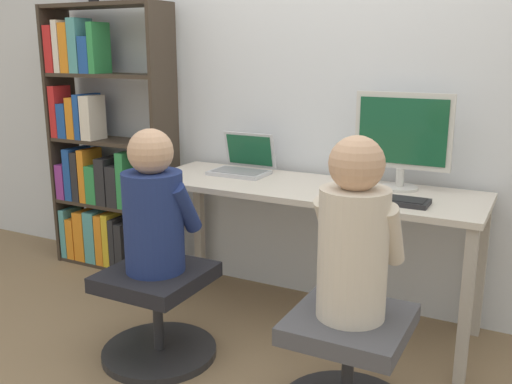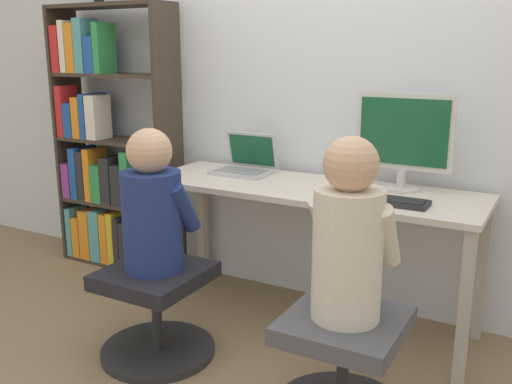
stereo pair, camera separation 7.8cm
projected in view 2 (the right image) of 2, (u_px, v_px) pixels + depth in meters
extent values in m
plane|color=#846B4C|center=(282.00, 343.00, 2.86)|extent=(14.00, 14.00, 0.00)
cube|color=silver|center=(338.00, 74.00, 3.08)|extent=(10.00, 0.05, 2.60)
cube|color=beige|center=(309.00, 189.00, 2.92)|extent=(1.76, 0.58, 0.03)
cube|color=#ADA497|center=(152.00, 245.00, 3.20)|extent=(0.05, 0.05, 0.72)
cube|color=#ADA497|center=(465.00, 310.00, 2.41)|extent=(0.05, 0.05, 0.72)
cube|color=#ADA497|center=(203.00, 222.00, 3.62)|extent=(0.05, 0.05, 0.72)
cube|color=#ADA497|center=(482.00, 271.00, 2.83)|extent=(0.05, 0.05, 0.72)
cylinder|color=beige|center=(400.00, 189.00, 2.84)|extent=(0.18, 0.18, 0.01)
cylinder|color=beige|center=(401.00, 178.00, 2.83)|extent=(0.04, 0.04, 0.09)
cube|color=beige|center=(404.00, 132.00, 2.77)|extent=(0.48, 0.02, 0.37)
cube|color=#144C2D|center=(403.00, 132.00, 2.76)|extent=(0.43, 0.01, 0.32)
cube|color=#B7B7BC|center=(241.00, 173.00, 3.19)|extent=(0.32, 0.21, 0.02)
cube|color=gray|center=(241.00, 171.00, 3.19)|extent=(0.28, 0.16, 0.00)
cube|color=#B7B7BC|center=(252.00, 150.00, 3.27)|extent=(0.32, 0.06, 0.20)
cube|color=#144C2D|center=(252.00, 150.00, 3.26)|extent=(0.28, 0.04, 0.17)
cube|color=#232326|center=(382.00, 200.00, 2.61)|extent=(0.42, 0.14, 0.02)
cube|color=black|center=(382.00, 197.00, 2.60)|extent=(0.39, 0.11, 0.00)
ellipsoid|color=silver|center=(329.00, 191.00, 2.75)|extent=(0.06, 0.11, 0.04)
cylinder|color=#262628|center=(343.00, 372.00, 2.23)|extent=(0.05, 0.05, 0.33)
cube|color=#4C4C51|center=(344.00, 325.00, 2.18)|extent=(0.44, 0.46, 0.07)
cylinder|color=#262628|center=(158.00, 350.00, 2.75)|extent=(0.55, 0.55, 0.04)
cylinder|color=#262628|center=(157.00, 315.00, 2.71)|extent=(0.05, 0.05, 0.33)
cube|color=black|center=(155.00, 276.00, 2.66)|extent=(0.44, 0.46, 0.07)
cylinder|color=beige|center=(347.00, 255.00, 2.11)|extent=(0.26, 0.26, 0.50)
sphere|color=tan|center=(351.00, 164.00, 2.03)|extent=(0.20, 0.20, 0.20)
cylinder|color=beige|center=(324.00, 226.00, 2.21)|extent=(0.07, 0.21, 0.27)
cylinder|color=beige|center=(387.00, 236.00, 2.10)|extent=(0.07, 0.21, 0.27)
cylinder|color=navy|center=(152.00, 221.00, 2.59)|extent=(0.27, 0.27, 0.46)
sphere|color=tan|center=(149.00, 151.00, 2.51)|extent=(0.20, 0.20, 0.20)
cylinder|color=navy|center=(139.00, 200.00, 2.69)|extent=(0.08, 0.20, 0.26)
cylinder|color=navy|center=(184.00, 207.00, 2.57)|extent=(0.08, 0.20, 0.26)
cube|color=#382D23|center=(70.00, 136.00, 3.91)|extent=(0.02, 0.26, 1.70)
cube|color=#382D23|center=(169.00, 146.00, 3.50)|extent=(0.02, 0.26, 1.70)
cube|color=#382D23|center=(124.00, 262.00, 3.91)|extent=(0.83, 0.25, 0.02)
cube|color=#382D23|center=(120.00, 203.00, 3.81)|extent=(0.83, 0.25, 0.02)
cube|color=#382D23|center=(117.00, 141.00, 3.70)|extent=(0.83, 0.25, 0.02)
cube|color=#382D23|center=(113.00, 75.00, 3.60)|extent=(0.83, 0.25, 0.02)
cube|color=#382D23|center=(109.00, 6.00, 3.50)|extent=(0.83, 0.25, 0.02)
cube|color=teal|center=(77.00, 230.00, 4.01)|extent=(0.05, 0.17, 0.34)
cube|color=orange|center=(85.00, 235.00, 4.00)|extent=(0.06, 0.19, 0.28)
cube|color=orange|center=(94.00, 233.00, 3.95)|extent=(0.09, 0.19, 0.34)
cube|color=teal|center=(102.00, 234.00, 3.89)|extent=(0.09, 0.16, 0.35)
cube|color=orange|center=(112.00, 236.00, 3.86)|extent=(0.06, 0.18, 0.34)
cube|color=gold|center=(118.00, 237.00, 3.83)|extent=(0.05, 0.17, 0.35)
cube|color=#262628|center=(124.00, 240.00, 3.81)|extent=(0.04, 0.18, 0.33)
cube|color=#262628|center=(130.00, 243.00, 3.78)|extent=(0.06, 0.16, 0.31)
cube|color=#8C338C|center=(73.00, 179.00, 3.91)|extent=(0.07, 0.15, 0.24)
cube|color=#1E4C9E|center=(84.00, 172.00, 3.89)|extent=(0.06, 0.21, 0.35)
cube|color=#262628|center=(89.00, 174.00, 3.84)|extent=(0.06, 0.18, 0.33)
cube|color=orange|center=(96.00, 174.00, 3.81)|extent=(0.05, 0.18, 0.35)
cube|color=#2D8C47|center=(106.00, 182.00, 3.81)|extent=(0.08, 0.22, 0.25)
cube|color=#262628|center=(115.00, 179.00, 3.75)|extent=(0.08, 0.20, 0.31)
cube|color=#262628|center=(123.00, 184.00, 3.70)|extent=(0.08, 0.16, 0.27)
cube|color=#2D8C47|center=(134.00, 178.00, 3.66)|extent=(0.06, 0.19, 0.36)
cube|color=red|center=(67.00, 111.00, 3.80)|extent=(0.06, 0.15, 0.33)
cube|color=#1E4C9E|center=(78.00, 119.00, 3.80)|extent=(0.07, 0.20, 0.22)
cube|color=orange|center=(84.00, 117.00, 3.75)|extent=(0.06, 0.17, 0.27)
cube|color=#1E4C9E|center=(93.00, 116.00, 3.74)|extent=(0.04, 0.22, 0.29)
cube|color=silver|center=(98.00, 117.00, 3.68)|extent=(0.08, 0.16, 0.28)
cube|color=red|center=(64.00, 49.00, 3.71)|extent=(0.07, 0.17, 0.29)
cube|color=silver|center=(73.00, 47.00, 3.69)|extent=(0.05, 0.21, 0.32)
cube|color=orange|center=(81.00, 48.00, 3.66)|extent=(0.07, 0.21, 0.31)
cube|color=teal|center=(86.00, 46.00, 3.60)|extent=(0.07, 0.16, 0.33)
cube|color=#1E4C9E|center=(99.00, 55.00, 3.59)|extent=(0.08, 0.20, 0.22)
cube|color=#2D8C47|center=(104.00, 48.00, 3.53)|extent=(0.05, 0.16, 0.31)
cube|color=black|center=(99.00, 1.00, 3.44)|extent=(0.06, 0.03, 0.02)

